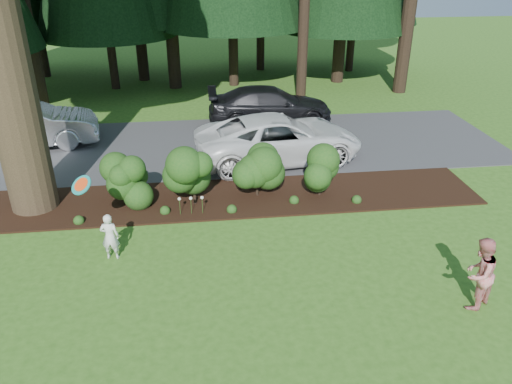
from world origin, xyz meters
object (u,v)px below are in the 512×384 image
(child, at_px, (110,237))
(adult, at_px, (479,274))
(car_silver_wagon, at_px, (23,125))
(frisbee, at_px, (81,185))
(car_white_suv, at_px, (279,138))
(car_dark_suv, at_px, (270,105))

(child, relative_size, adult, 0.74)
(car_silver_wagon, bearing_deg, frisbee, -164.05)
(frisbee, bearing_deg, car_white_suv, 42.41)
(car_white_suv, xyz_separation_m, frisbee, (-5.34, -4.88, 0.94))
(adult, bearing_deg, car_dark_suv, -112.07)
(car_white_suv, height_order, car_dark_suv, car_white_suv)
(adult, xyz_separation_m, frisbee, (-8.02, 3.05, 0.96))
(car_white_suv, bearing_deg, child, 129.47)
(child, bearing_deg, car_white_suv, -127.31)
(car_white_suv, distance_m, car_dark_suv, 3.95)
(child, height_order, frisbee, frisbee)
(car_dark_suv, relative_size, frisbee, 8.70)
(car_silver_wagon, relative_size, child, 4.37)
(child, distance_m, frisbee, 1.34)
(car_silver_wagon, xyz_separation_m, adult, (11.46, -10.22, -0.08))
(car_silver_wagon, relative_size, car_dark_suv, 1.02)
(car_silver_wagon, distance_m, car_white_suv, 9.08)
(car_dark_suv, relative_size, adult, 3.17)
(car_silver_wagon, xyz_separation_m, frisbee, (3.44, -7.17, 0.88))
(car_white_suv, height_order, frisbee, frisbee)
(car_dark_suv, xyz_separation_m, child, (-5.10, -9.21, -0.17))
(car_dark_suv, bearing_deg, car_white_suv, 176.79)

